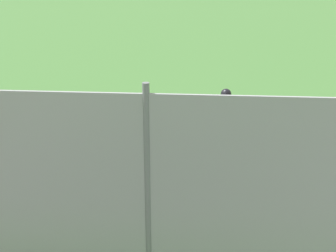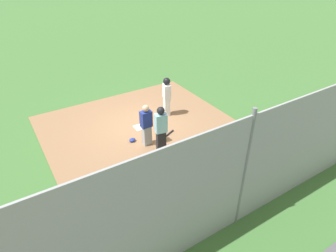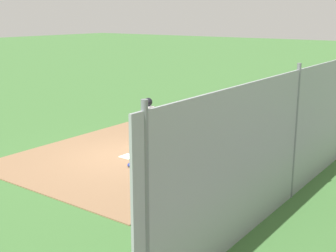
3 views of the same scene
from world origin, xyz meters
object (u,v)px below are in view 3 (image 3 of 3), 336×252
object	(u,v)px
runner	(148,118)
baseball_bat	(166,157)
umpire	(172,139)
home_plate	(128,156)
catcher_mask	(131,165)
catcher	(150,140)

from	to	relation	value
runner	baseball_bat	xyz separation A→B (m)	(-0.86, -1.39, -0.92)
baseball_bat	umpire	bearing A→B (deg)	-156.44
home_plate	runner	size ratio (longest dim) A/B	0.26
umpire	runner	xyz separation A→B (m)	(1.55, 2.13, 0.03)
baseball_bat	catcher_mask	size ratio (longest dim) A/B	3.50
home_plate	catcher	world-z (taller)	catcher
runner	home_plate	bearing A→B (deg)	26.47
umpire	baseball_bat	bearing A→B (deg)	-30.86
home_plate	baseball_bat	bearing A→B (deg)	-61.86
umpire	runner	world-z (taller)	umpire
umpire	catcher_mask	bearing A→B (deg)	39.69
umpire	runner	distance (m)	2.63
catcher	catcher_mask	size ratio (longest dim) A/B	6.55
catcher	baseball_bat	bearing A→B (deg)	-87.62
baseball_bat	catcher_mask	world-z (taller)	catcher_mask
umpire	baseball_bat	world-z (taller)	umpire
baseball_bat	catcher_mask	xyz separation A→B (m)	(-1.26, 0.37, 0.03)
runner	baseball_bat	distance (m)	1.88
runner	catcher	bearing A→B (deg)	54.02
umpire	baseball_bat	xyz separation A→B (m)	(0.69, 0.74, -0.89)
runner	baseball_bat	world-z (taller)	runner
home_plate	catcher_mask	xyz separation A→B (m)	(-0.68, -0.71, 0.05)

